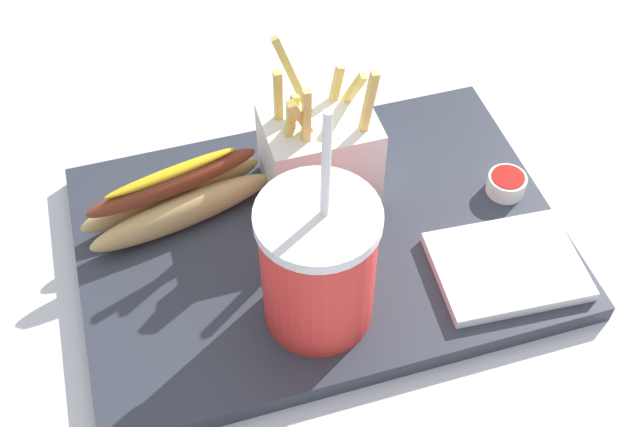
{
  "coord_description": "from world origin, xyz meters",
  "views": [
    {
      "loc": [
        -0.13,
        -0.45,
        0.6
      ],
      "look_at": [
        0.0,
        0.0,
        0.05
      ],
      "focal_mm": 43.71,
      "sensor_mm": 36.0,
      "label": 1
    }
  ],
  "objects_px": {
    "fries_basket": "(319,151)",
    "napkin_stack": "(507,266)",
    "hot_dog_1": "(177,198)",
    "ketchup_cup_1": "(508,185)",
    "soda_cup": "(318,265)"
  },
  "relations": [
    {
      "from": "soda_cup",
      "to": "hot_dog_1",
      "type": "height_order",
      "value": "soda_cup"
    },
    {
      "from": "soda_cup",
      "to": "napkin_stack",
      "type": "relative_size",
      "value": 1.76
    },
    {
      "from": "fries_basket",
      "to": "ketchup_cup_1",
      "type": "distance_m",
      "value": 0.19
    },
    {
      "from": "fries_basket",
      "to": "napkin_stack",
      "type": "height_order",
      "value": "fries_basket"
    },
    {
      "from": "fries_basket",
      "to": "napkin_stack",
      "type": "bearing_deg",
      "value": -48.61
    },
    {
      "from": "napkin_stack",
      "to": "soda_cup",
      "type": "bearing_deg",
      "value": 177.95
    },
    {
      "from": "soda_cup",
      "to": "napkin_stack",
      "type": "distance_m",
      "value": 0.19
    },
    {
      "from": "soda_cup",
      "to": "ketchup_cup_1",
      "type": "height_order",
      "value": "soda_cup"
    },
    {
      "from": "hot_dog_1",
      "to": "ketchup_cup_1",
      "type": "relative_size",
      "value": 4.97
    },
    {
      "from": "napkin_stack",
      "to": "fries_basket",
      "type": "bearing_deg",
      "value": 131.39
    },
    {
      "from": "fries_basket",
      "to": "napkin_stack",
      "type": "xyz_separation_m",
      "value": [
        0.13,
        -0.15,
        -0.04
      ]
    },
    {
      "from": "napkin_stack",
      "to": "hot_dog_1",
      "type": "bearing_deg",
      "value": 151.28
    },
    {
      "from": "hot_dog_1",
      "to": "ketchup_cup_1",
      "type": "height_order",
      "value": "hot_dog_1"
    },
    {
      "from": "ketchup_cup_1",
      "to": "napkin_stack",
      "type": "relative_size",
      "value": 0.29
    },
    {
      "from": "hot_dog_1",
      "to": "napkin_stack",
      "type": "distance_m",
      "value": 0.32
    }
  ]
}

